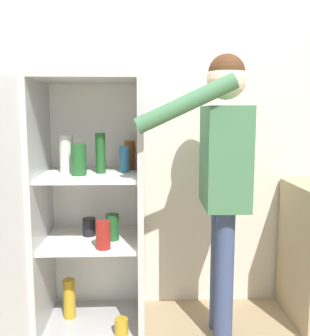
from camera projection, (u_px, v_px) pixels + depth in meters
name	position (u px, v px, depth m)	size (l,w,h in m)	color
wall_back	(142.00, 124.00, 2.70)	(7.00, 0.06, 2.55)	beige
refrigerator	(70.00, 209.00, 2.33)	(1.01, 1.14, 1.57)	#B7BABC
person	(223.00, 162.00, 2.26)	(0.65, 0.57, 1.68)	#384770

